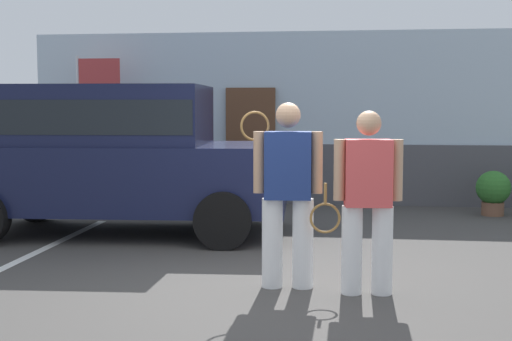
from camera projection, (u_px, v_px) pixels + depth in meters
ground_plane at (264, 291)px, 6.68m from camera, size 40.00×40.00×0.00m
parking_stripe_0 at (40, 250)px, 8.53m from camera, size 0.12×4.40×0.01m
house_frontage at (303, 123)px, 12.66m from camera, size 10.00×0.40×3.10m
parked_suv at (111, 151)px, 9.59m from camera, size 4.71×2.38×2.05m
tennis_player_man at (287, 192)px, 6.73m from camera, size 0.80×0.30×1.81m
tennis_player_woman at (367, 200)px, 6.50m from camera, size 0.90×0.30×1.73m
potted_plant_by_porch at (493, 191)px, 11.25m from camera, size 0.55×0.55×0.73m
flag_pole at (89, 101)px, 12.35m from camera, size 0.80×0.05×2.66m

